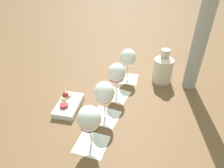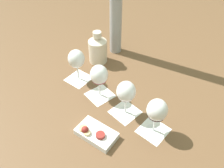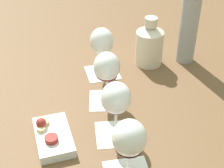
% 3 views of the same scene
% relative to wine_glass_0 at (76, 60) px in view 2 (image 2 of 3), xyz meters
% --- Properties ---
extents(ground_plane, '(8.00, 8.00, 0.00)m').
position_rel_wine_glass_0_xyz_m(ground_plane, '(0.20, -0.12, -0.12)').
color(ground_plane, brown).
extents(tasting_card_0, '(0.14, 0.14, 0.00)m').
position_rel_wine_glass_0_xyz_m(tasting_card_0, '(0.00, 0.00, -0.12)').
color(tasting_card_0, white).
rests_on(tasting_card_0, ground_plane).
extents(tasting_card_1, '(0.15, 0.15, 0.00)m').
position_rel_wine_glass_0_xyz_m(tasting_card_1, '(0.13, -0.09, -0.12)').
color(tasting_card_1, white).
rests_on(tasting_card_1, ground_plane).
extents(tasting_card_2, '(0.15, 0.15, 0.00)m').
position_rel_wine_glass_0_xyz_m(tasting_card_2, '(0.27, -0.16, -0.12)').
color(tasting_card_2, white).
rests_on(tasting_card_2, ground_plane).
extents(tasting_card_3, '(0.15, 0.15, 0.00)m').
position_rel_wine_glass_0_xyz_m(tasting_card_3, '(0.40, -0.23, -0.12)').
color(tasting_card_3, white).
rests_on(tasting_card_3, ground_plane).
extents(wine_glass_0, '(0.08, 0.08, 0.17)m').
position_rel_wine_glass_0_xyz_m(wine_glass_0, '(0.00, 0.00, 0.00)').
color(wine_glass_0, white).
rests_on(wine_glass_0, tasting_card_0).
extents(wine_glass_1, '(0.08, 0.08, 0.17)m').
position_rel_wine_glass_0_xyz_m(wine_glass_1, '(0.13, -0.09, 0.00)').
color(wine_glass_1, white).
rests_on(wine_glass_1, tasting_card_1).
extents(wine_glass_2, '(0.08, 0.08, 0.17)m').
position_rel_wine_glass_0_xyz_m(wine_glass_2, '(0.27, -0.16, -0.00)').
color(wine_glass_2, white).
rests_on(wine_glass_2, tasting_card_2).
extents(wine_glass_3, '(0.08, 0.08, 0.17)m').
position_rel_wine_glass_0_xyz_m(wine_glass_3, '(0.40, -0.23, 0.00)').
color(wine_glass_3, white).
rests_on(wine_glass_3, tasting_card_3).
extents(ceramic_vase, '(0.10, 0.10, 0.18)m').
position_rel_wine_glass_0_xyz_m(ceramic_vase, '(0.05, 0.17, -0.04)').
color(ceramic_vase, beige).
rests_on(ceramic_vase, ground_plane).
extents(snack_dish, '(0.18, 0.14, 0.05)m').
position_rel_wine_glass_0_xyz_m(snack_dish, '(0.18, -0.31, -0.10)').
color(snack_dish, silver).
rests_on(snack_dish, ground_plane).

